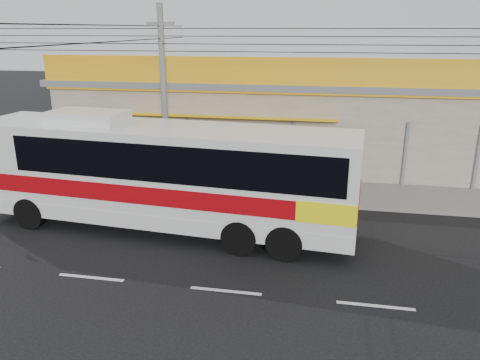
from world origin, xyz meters
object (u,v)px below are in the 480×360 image
object	(u,v)px
utility_pole	(161,39)
motorbike_dark	(38,160)
motorbike_red	(92,165)
coach_bus	(168,170)

from	to	relation	value
utility_pole	motorbike_dark	bearing A→B (deg)	169.93
motorbike_red	utility_pole	distance (m)	7.28
motorbike_dark	utility_pole	bearing A→B (deg)	-115.58
coach_bus	motorbike_dark	world-z (taller)	coach_bus
coach_bus	utility_pole	distance (m)	6.14
utility_pole	coach_bus	bearing A→B (deg)	-70.13
coach_bus	motorbike_dark	size ratio (longest dim) A/B	8.50
motorbike_red	utility_pole	world-z (taller)	utility_pole
coach_bus	motorbike_dark	bearing A→B (deg)	152.93
coach_bus	motorbike_red	size ratio (longest dim) A/B	7.50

